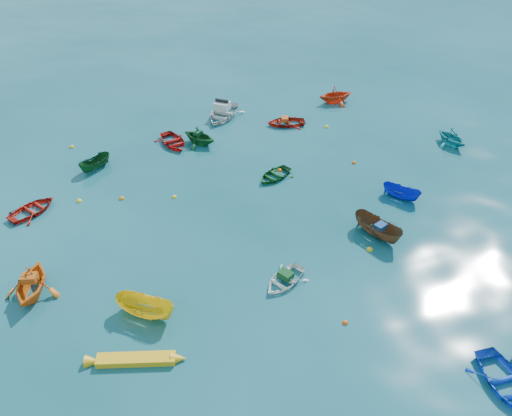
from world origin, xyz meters
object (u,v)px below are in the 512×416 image
object	(u,v)px
dinghy_blue_se	(505,387)
dinghy_white_near	(284,282)
kayak_yellow	(136,362)
motorboat_white	(223,117)

from	to	relation	value
dinghy_blue_se	dinghy_white_near	bearing A→B (deg)	131.43
dinghy_white_near	kayak_yellow	bearing A→B (deg)	-102.90
dinghy_white_near	dinghy_blue_se	bearing A→B (deg)	6.74
motorboat_white	dinghy_blue_se	bearing A→B (deg)	-41.69
motorboat_white	dinghy_white_near	bearing A→B (deg)	-56.90
kayak_yellow	motorboat_white	world-z (taller)	motorboat_white
kayak_yellow	motorboat_white	distance (m)	24.33
dinghy_white_near	dinghy_blue_se	xyz separation A→B (m)	(6.58, -8.82, 0.00)
dinghy_white_near	dinghy_blue_se	size ratio (longest dim) A/B	0.78
dinghy_white_near	motorboat_white	xyz separation A→B (m)	(2.23, 19.59, 0.00)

